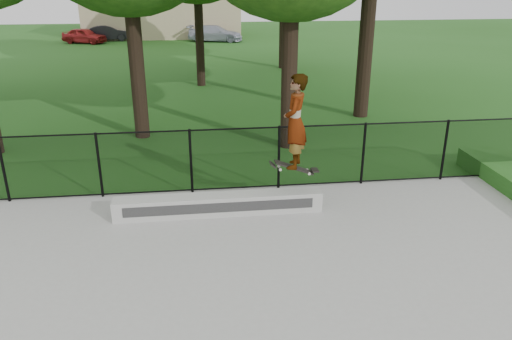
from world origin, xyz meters
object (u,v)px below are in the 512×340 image
object	(u,v)px
car_b	(108,33)
skater_airborne	(295,123)
car_a	(84,36)
grind_ledge	(219,204)
car_c	(215,33)

from	to	relation	value
car_b	skater_airborne	size ratio (longest dim) A/B	1.49
car_a	skater_airborne	size ratio (longest dim) A/B	1.51
car_a	skater_airborne	world-z (taller)	skater_airborne
car_b	grind_ledge	bearing A→B (deg)	-173.21
grind_ledge	car_a	distance (m)	30.27
skater_airborne	car_a	bearing A→B (deg)	108.30
car_c	car_a	bearing A→B (deg)	103.42
skater_airborne	car_c	bearing A→B (deg)	90.33
grind_ledge	car_c	distance (m)	29.12
grind_ledge	car_c	xyz separation A→B (m)	(1.38, 29.09, 0.31)
car_a	car_b	size ratio (longest dim) A/B	1.02
car_c	skater_airborne	bearing A→B (deg)	-165.78
grind_ledge	car_b	bearing A→B (deg)	102.30
car_c	grind_ledge	bearing A→B (deg)	-168.83
car_a	car_c	size ratio (longest dim) A/B	0.86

